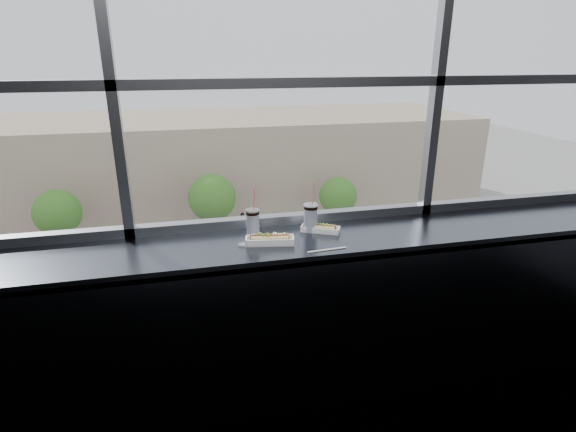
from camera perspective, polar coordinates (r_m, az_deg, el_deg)
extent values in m
plane|color=black|center=(3.23, -0.05, -10.02)|extent=(6.00, 0.00, 6.00)
plane|color=silver|center=(2.83, -0.17, 22.68)|extent=(6.00, 0.00, 6.00)
cube|color=#464B56|center=(2.76, 1.24, -3.42)|extent=(6.00, 0.55, 0.06)
cube|color=#464B56|center=(2.80, 2.50, -15.28)|extent=(6.00, 0.04, 1.04)
cube|color=white|center=(2.67, -2.31, -3.46)|extent=(0.30, 0.14, 0.01)
cube|color=white|center=(2.67, -2.31, -3.08)|extent=(0.30, 0.14, 0.04)
cylinder|color=tan|center=(2.66, -2.32, -2.92)|extent=(0.22, 0.09, 0.05)
cylinder|color=#612D19|center=(2.66, -2.32, -2.66)|extent=(0.23, 0.07, 0.03)
cube|color=white|center=(2.85, 4.13, -1.95)|extent=(0.25, 0.18, 0.01)
cube|color=white|center=(2.85, 4.13, -1.64)|extent=(0.25, 0.18, 0.03)
cylinder|color=tan|center=(2.85, 4.14, -1.51)|extent=(0.19, 0.12, 0.04)
cylinder|color=#612D19|center=(2.84, 4.14, -1.30)|extent=(0.19, 0.11, 0.03)
cylinder|color=white|center=(2.77, -4.49, -0.94)|extent=(0.08, 0.08, 0.16)
cylinder|color=black|center=(2.74, -4.53, 0.45)|extent=(0.08, 0.08, 0.02)
cylinder|color=silver|center=(2.74, -4.53, 0.71)|extent=(0.09, 0.09, 0.01)
cylinder|color=#EB686F|center=(2.71, -4.32, 2.13)|extent=(0.01, 0.04, 0.17)
cylinder|color=white|center=(2.83, 2.88, -0.30)|extent=(0.08, 0.08, 0.17)
cylinder|color=black|center=(2.81, 2.90, 1.14)|extent=(0.09, 0.09, 0.02)
cylinder|color=silver|center=(2.80, 2.91, 1.41)|extent=(0.09, 0.09, 0.01)
cylinder|color=#EB686F|center=(2.78, 3.21, 2.88)|extent=(0.01, 0.05, 0.18)
cylinder|color=white|center=(2.59, 4.97, -4.29)|extent=(0.24, 0.02, 0.01)
ellipsoid|color=silver|center=(2.65, -5.52, -3.57)|extent=(0.09, 0.06, 0.02)
plane|color=gray|center=(48.07, -11.95, 3.52)|extent=(120.00, 120.00, 0.00)
cube|color=black|center=(26.26, -10.19, -10.51)|extent=(80.00, 10.00, 0.06)
cube|color=gray|center=(33.43, -11.05, -3.70)|extent=(80.00, 6.00, 0.04)
cube|color=tan|center=(41.75, -12.08, 6.73)|extent=(50.00, 14.00, 8.00)
imported|color=#B72F20|center=(22.30, -14.54, -13.56)|extent=(3.33, 6.60, 2.12)
imported|color=black|center=(23.03, -26.25, -14.16)|extent=(2.94, 6.20, 2.01)
imported|color=#252525|center=(30.64, -28.88, -6.02)|extent=(2.93, 6.27, 2.04)
imported|color=#50649A|center=(26.52, 22.03, -8.48)|extent=(3.82, 7.32, 2.33)
imported|color=maroon|center=(29.32, -10.01, -4.63)|extent=(3.08, 6.77, 2.22)
imported|color=#66605B|center=(33.93, 3.18, -0.99)|extent=(0.95, 0.71, 2.14)
imported|color=#66605B|center=(34.31, -5.79, -0.74)|extent=(0.75, 0.99, 2.24)
imported|color=#66605B|center=(31.99, -10.64, -2.62)|extent=(0.72, 0.96, 2.17)
cylinder|color=#47382B|center=(34.06, -26.68, -3.00)|extent=(0.23, 0.23, 2.33)
sphere|color=#418B23|center=(33.37, -27.24, 0.38)|extent=(3.10, 3.10, 3.10)
cylinder|color=#47382B|center=(32.99, -9.38, -1.56)|extent=(0.25, 0.25, 2.54)
sphere|color=#418B23|center=(32.23, -9.61, 2.30)|extent=(3.39, 3.39, 3.39)
cylinder|color=#47382B|center=(34.84, 6.26, -0.57)|extent=(0.22, 0.22, 2.16)
sphere|color=#418B23|center=(34.20, 6.38, 2.55)|extent=(2.88, 2.88, 2.88)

